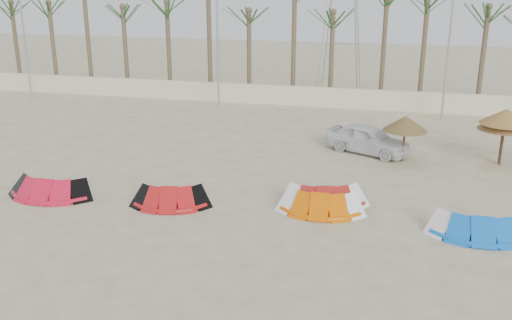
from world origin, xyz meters
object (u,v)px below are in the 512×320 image
(parasol_left, at_px, (405,123))
(kite_blue, at_px, (479,222))
(kite_red_right, at_px, (326,193))
(kite_red_left, at_px, (53,185))
(car, at_px, (368,139))
(parasol_mid, at_px, (506,116))
(parasol_right, at_px, (504,122))
(kite_orange, at_px, (322,200))
(kite_red_mid, at_px, (173,194))

(parasol_left, bearing_deg, kite_blue, -71.42)
(kite_blue, bearing_deg, kite_red_right, 164.34)
(kite_red_left, distance_m, kite_red_right, 10.75)
(kite_red_right, bearing_deg, car, 80.50)
(parasol_left, xyz_separation_m, car, (-1.69, 0.93, -1.12))
(kite_red_left, distance_m, parasol_mid, 19.74)
(parasol_left, xyz_separation_m, parasol_mid, (4.36, 0.50, 0.47))
(parasol_mid, bearing_deg, kite_red_right, -137.86)
(parasol_left, distance_m, car, 2.23)
(parasol_left, height_order, parasol_right, parasol_right)
(kite_blue, bearing_deg, parasol_left, 108.58)
(kite_orange, distance_m, parasol_left, 7.51)
(parasol_right, xyz_separation_m, car, (-6.04, 0.18, -1.26))
(kite_orange, distance_m, kite_blue, 5.49)
(kite_orange, xyz_separation_m, car, (1.22, 7.71, 0.29))
(parasol_left, bearing_deg, parasol_mid, 6.60)
(kite_blue, relative_size, car, 0.82)
(kite_red_mid, height_order, kite_red_right, same)
(kite_red_left, height_order, kite_red_mid, same)
(kite_blue, bearing_deg, parasol_mid, 77.20)
(kite_red_right, xyz_separation_m, kite_blue, (5.38, -1.51, 0.00))
(parasol_right, bearing_deg, parasol_mid, -89.83)
(parasol_mid, distance_m, car, 6.26)
(kite_red_left, distance_m, kite_orange, 10.59)
(kite_red_mid, distance_m, parasol_right, 15.35)
(kite_red_left, relative_size, parasol_left, 1.57)
(kite_orange, bearing_deg, kite_blue, -7.81)
(parasol_left, relative_size, parasol_mid, 0.82)
(kite_red_mid, height_order, kite_blue, same)
(kite_red_mid, xyz_separation_m, parasol_mid, (12.82, 8.05, 1.88))
(kite_blue, height_order, parasol_mid, parasol_mid)
(kite_blue, bearing_deg, car, 116.51)
(kite_red_mid, height_order, kite_orange, same)
(kite_blue, xyz_separation_m, parasol_right, (1.82, 8.28, 1.55))
(parasol_right, bearing_deg, kite_red_right, -136.78)
(kite_red_right, bearing_deg, kite_red_left, -170.48)
(kite_red_right, height_order, parasol_left, parasol_left)
(kite_red_left, distance_m, car, 14.65)
(parasol_left, relative_size, car, 0.53)
(car, bearing_deg, kite_red_left, 151.77)
(parasol_left, distance_m, parasol_right, 4.42)
(kite_orange, bearing_deg, car, 81.02)
(kite_red_left, relative_size, kite_red_right, 0.99)
(kite_red_right, relative_size, car, 0.83)
(kite_red_left, xyz_separation_m, parasol_right, (17.81, 8.55, 1.55))
(kite_red_mid, relative_size, kite_blue, 0.93)
(kite_orange, bearing_deg, parasol_right, 46.06)
(kite_red_mid, bearing_deg, parasol_right, 32.91)
(parasol_mid, bearing_deg, parasol_left, -173.40)
(kite_orange, relative_size, kite_blue, 0.93)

